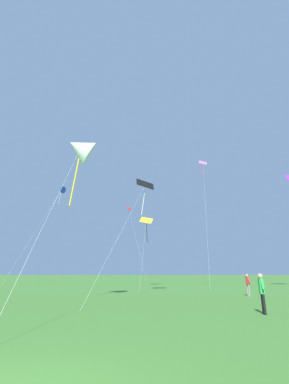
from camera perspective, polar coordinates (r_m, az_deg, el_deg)
The scene contains 8 objects.
kite_blue_delta at distance 44.45m, azimuth -17.40°, elevation 0.49°, with size 4.52×7.79×15.03m.
kite_white_distant at distance 18.89m, azimuth -13.72°, elevation 9.02°, with size 2.67×11.20×10.94m.
kite_black_large at distance 23.64m, azimuth -0.11°, elevation 0.41°, with size 3.50×10.56×9.95m.
kite_yellow_diamond at distance 34.79m, azimuth 0.38°, elevation -7.00°, with size 1.82×12.12×8.84m.
kite_red_high at distance 49.57m, azimuth -3.13°, elevation -4.57°, with size 3.97×7.48×13.68m.
kite_pink_low at distance 37.62m, azimuth 12.46°, elevation 4.67°, with size 2.43×8.29×16.95m.
person_foreground_watcher at distance 22.45m, azimuth 21.26°, elevation -17.69°, with size 0.24×0.49×1.55m.
person_in_blue_jacket at distance 13.03m, azimuth 23.84°, elevation -18.57°, with size 0.22×0.53×1.63m.
Camera 1 is at (2.24, -3.74, 1.67)m, focal length 24.87 mm.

